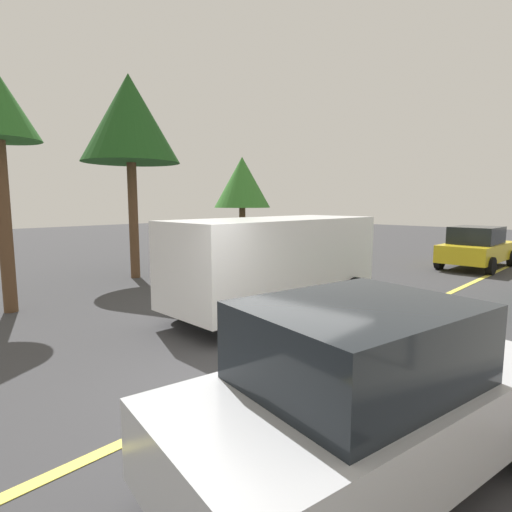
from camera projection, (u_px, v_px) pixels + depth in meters
ground_plane at (251, 385)px, 5.85m from camera, size 80.00×80.00×0.00m
lane_marking_centre at (358, 335)px, 8.01m from camera, size 28.00×0.16×0.01m
white_van at (275, 259)px, 9.43m from camera, size 5.27×2.42×2.20m
car_yellow_mid_road at (477, 247)px, 16.06m from camera, size 4.08×2.07×1.62m
car_silver_near_curb at (367, 394)px, 3.73m from camera, size 4.28×2.58×1.71m
tree_centre_verge at (242, 183)px, 17.69m from camera, size 2.42×2.42×4.47m
tree_right_verge at (130, 120)px, 13.45m from camera, size 3.18×3.18×6.68m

